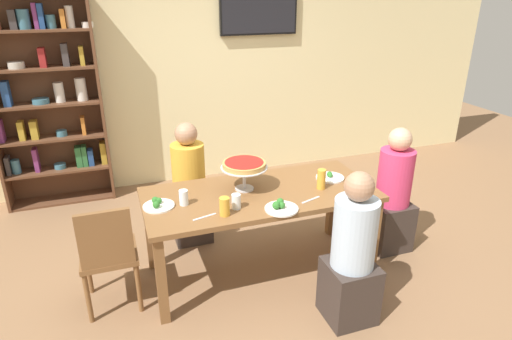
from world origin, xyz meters
The scene contains 19 objects.
ground_plane centered at (0.00, 0.00, 0.00)m, with size 12.00×12.00×0.00m, color #846042.
rear_partition centered at (0.00, 2.20, 1.40)m, with size 8.00×0.12×2.80m, color beige.
dining_table centered at (0.00, 0.00, 0.65)m, with size 1.83×0.82×0.74m.
bookshelf centered at (-1.65, 2.01, 1.15)m, with size 1.12×0.30×2.21m.
television centered at (0.73, 2.11, 1.97)m, with size 0.93×0.05×0.51m.
diner_near_right centered at (0.42, -0.74, 0.49)m, with size 0.34×0.34×1.15m.
diner_head_east centered at (1.24, -0.03, 0.49)m, with size 0.34×0.34×1.15m.
diner_far_left centered at (-0.44, 0.71, 0.49)m, with size 0.34×0.34×1.15m.
chair_head_west centered at (-1.18, -0.08, 0.49)m, with size 0.40×0.40×0.87m.
deep_dish_pizza_stand centered at (-0.10, 0.09, 0.94)m, with size 0.37×0.37×0.24m.
salad_plate_near_diner centered at (0.65, 0.06, 0.75)m, with size 0.24×0.24×0.06m.
salad_plate_far_diner centered at (-0.79, 0.01, 0.76)m, with size 0.23×0.23×0.07m.
salad_plate_spare centered at (0.04, -0.32, 0.76)m, with size 0.25×0.25×0.07m.
beer_glass_amber_tall centered at (0.48, -0.10, 0.82)m, with size 0.07×0.07×0.16m, color gold.
beer_glass_amber_short centered at (-0.36, -0.27, 0.81)m, with size 0.08×0.08×0.14m, color gold.
water_glass_clear_near centered at (-0.61, -0.01, 0.80)m, with size 0.07×0.07×0.12m, color white.
water_glass_clear_far centered at (-0.26, -0.20, 0.80)m, with size 0.07×0.07×0.11m, color white.
cutlery_fork_near centered at (-0.51, -0.25, 0.74)m, with size 0.18×0.02×0.01m, color silver.
cutlery_knife_near centered at (0.32, -0.26, 0.74)m, with size 0.18×0.02×0.01m, color silver.
Camera 1 is at (-1.05, -2.93, 2.24)m, focal length 30.68 mm.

